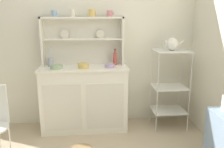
{
  "coord_description": "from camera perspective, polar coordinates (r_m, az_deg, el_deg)",
  "views": [
    {
      "loc": [
        0.09,
        -1.76,
        1.53
      ],
      "look_at": [
        0.39,
        1.12,
        0.82
      ],
      "focal_mm": 39.01,
      "sensor_mm": 36.0,
      "label": 1
    }
  ],
  "objects": [
    {
      "name": "bowl_cream_small",
      "position": [
        3.13,
        -0.58,
        1.93
      ],
      "size": [
        0.13,
        0.13,
        0.05
      ],
      "primitive_type": "cylinder",
      "color": "#B79ECC",
      "rests_on": "hutch_cabinet"
    },
    {
      "name": "cup_gold_2",
      "position": [
        3.25,
        -4.77,
        14.09
      ],
      "size": [
        0.1,
        0.08,
        0.09
      ],
      "color": "#DBB760",
      "rests_on": "hutch_shelf_unit"
    },
    {
      "name": "jam_bottle",
      "position": [
        3.28,
        0.73,
        3.66
      ],
      "size": [
        0.06,
        0.06,
        0.22
      ],
      "color": "#B74C47",
      "rests_on": "hutch_cabinet"
    },
    {
      "name": "cup_rose_3",
      "position": [
        3.26,
        -0.56,
        13.99
      ],
      "size": [
        0.09,
        0.07,
        0.08
      ],
      "color": "#D17A84",
      "rests_on": "hutch_shelf_unit"
    },
    {
      "name": "bakers_rack",
      "position": [
        3.38,
        13.37,
        -1.85
      ],
      "size": [
        0.45,
        0.37,
        1.07
      ],
      "color": "silver",
      "rests_on": "ground"
    },
    {
      "name": "cup_sky_0",
      "position": [
        3.27,
        -13.37,
        13.65
      ],
      "size": [
        0.08,
        0.07,
        0.08
      ],
      "color": "#8EB2D1",
      "rests_on": "hutch_shelf_unit"
    },
    {
      "name": "wall_back",
      "position": [
        3.39,
        -7.53,
        8.93
      ],
      "size": [
        3.84,
        0.05,
        2.5
      ],
      "primitive_type": "cube",
      "color": "silver",
      "rests_on": "ground"
    },
    {
      "name": "cup_cream_1",
      "position": [
        3.25,
        -9.19,
        13.94
      ],
      "size": [
        0.08,
        0.07,
        0.09
      ],
      "color": "silver",
      "rests_on": "hutch_shelf_unit"
    },
    {
      "name": "hutch_cabinet",
      "position": [
        3.31,
        -6.51,
        -5.48
      ],
      "size": [
        1.15,
        0.45,
        0.86
      ],
      "color": "white",
      "rests_on": "ground"
    },
    {
      "name": "hutch_shelf_unit",
      "position": [
        3.3,
        -6.87,
        8.66
      ],
      "size": [
        1.08,
        0.18,
        0.64
      ],
      "color": "silver",
      "rests_on": "hutch_cabinet"
    },
    {
      "name": "porcelain_teapot",
      "position": [
        3.28,
        13.85,
        6.85
      ],
      "size": [
        0.25,
        0.16,
        0.19
      ],
      "color": "white",
      "rests_on": "bakers_rack"
    },
    {
      "name": "bowl_mixing_large",
      "position": [
        3.14,
        -12.89,
        1.65
      ],
      "size": [
        0.16,
        0.16,
        0.05
      ],
      "primitive_type": "cylinder",
      "color": "#9EB78E",
      "rests_on": "hutch_cabinet"
    },
    {
      "name": "bowl_floral_medium",
      "position": [
        3.12,
        -6.75,
        1.94
      ],
      "size": [
        0.14,
        0.14,
        0.06
      ],
      "primitive_type": "cylinder",
      "color": "#DBB760",
      "rests_on": "hutch_cabinet"
    },
    {
      "name": "utensil_jar",
      "position": [
        3.29,
        -14.17,
        2.76
      ],
      "size": [
        0.08,
        0.08,
        0.25
      ],
      "color": "#B2B7C6",
      "rests_on": "hutch_cabinet"
    }
  ]
}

